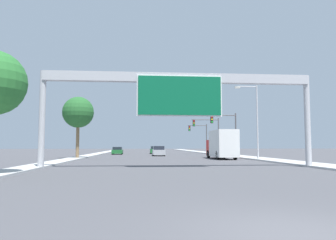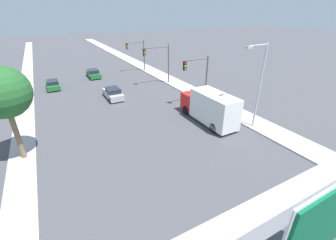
# 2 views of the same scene
# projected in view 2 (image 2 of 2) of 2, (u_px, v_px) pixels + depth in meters

# --- Properties ---
(sidewalk_right) EXTENTS (3.00, 120.00, 0.15)m
(sidewalk_right) POSITION_uv_depth(u_px,v_px,m) (145.00, 68.00, 47.75)
(sidewalk_right) COLOR #B1B1B1
(sidewalk_right) RESTS_ON ground
(median_strip_left) EXTENTS (2.00, 120.00, 0.15)m
(median_strip_left) POSITION_uv_depth(u_px,v_px,m) (27.00, 82.00, 38.22)
(median_strip_left) COLOR #B1B1B1
(median_strip_left) RESTS_ON ground
(car_mid_left) EXTENTS (1.83, 4.36, 1.36)m
(car_mid_left) POSITION_uv_depth(u_px,v_px,m) (53.00, 85.00, 35.03)
(car_mid_left) COLOR #1E662D
(car_mid_left) RESTS_ON ground
(car_near_center) EXTENTS (1.88, 4.31, 1.48)m
(car_near_center) POSITION_uv_depth(u_px,v_px,m) (93.00, 74.00, 40.85)
(car_near_center) COLOR #1E662D
(car_near_center) RESTS_ON ground
(car_mid_center) EXTENTS (1.85, 4.44, 1.53)m
(car_mid_center) POSITION_uv_depth(u_px,v_px,m) (113.00, 93.00, 31.05)
(car_mid_center) COLOR #A5A8AD
(car_mid_center) RESTS_ON ground
(truck_box_primary) EXTENTS (2.33, 7.69, 3.46)m
(truck_box_primary) POSITION_uv_depth(u_px,v_px,m) (210.00, 107.00, 23.97)
(truck_box_primary) COLOR red
(truck_box_primary) RESTS_ON ground
(traffic_light_near_intersection) EXTENTS (3.74, 0.32, 6.08)m
(traffic_light_near_intersection) POSITION_uv_depth(u_px,v_px,m) (199.00, 73.00, 27.74)
(traffic_light_near_intersection) COLOR #4C4C4F
(traffic_light_near_intersection) RESTS_ON ground
(traffic_light_mid_block) EXTENTS (4.66, 0.32, 6.24)m
(traffic_light_mid_block) POSITION_uv_depth(u_px,v_px,m) (160.00, 58.00, 35.41)
(traffic_light_mid_block) COLOR #4C4C4F
(traffic_light_mid_block) RESTS_ON ground
(traffic_light_far_intersection) EXTENTS (3.83, 0.32, 5.87)m
(traffic_light_far_intersection) POSITION_uv_depth(u_px,v_px,m) (138.00, 51.00, 43.52)
(traffic_light_far_intersection) COLOR #4C4C4F
(traffic_light_far_intersection) RESTS_ON ground
(palm_tree_background) EXTENTS (3.84, 3.84, 7.66)m
(palm_tree_background) POSITION_uv_depth(u_px,v_px,m) (3.00, 93.00, 16.14)
(palm_tree_background) COLOR brown
(palm_tree_background) RESTS_ON ground
(street_lamp_right) EXTENTS (2.65, 0.28, 8.48)m
(street_lamp_right) POSITION_uv_depth(u_px,v_px,m) (258.00, 81.00, 21.34)
(street_lamp_right) COLOR #B2B2B7
(street_lamp_right) RESTS_ON ground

